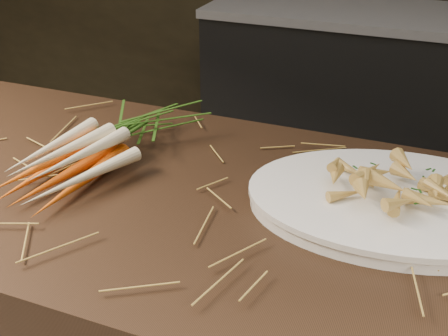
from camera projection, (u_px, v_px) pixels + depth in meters
name	position (u px, v px, depth m)	size (l,w,h in m)	color
back_counter	(394.00, 99.00, 2.73)	(1.82, 0.62, 0.84)	black
straw_bedding	(147.00, 180.00, 1.06)	(1.40, 0.60, 0.02)	olive
root_veg_bunch	(114.00, 135.00, 1.15)	(0.22, 0.51, 0.09)	#C63D00
serving_platter	(397.00, 205.00, 0.98)	(0.51, 0.34, 0.03)	white
roasted_veg_heap	(400.00, 184.00, 0.96)	(0.25, 0.18, 0.06)	#AC8730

